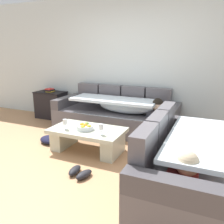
% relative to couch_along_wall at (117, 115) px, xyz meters
% --- Properties ---
extents(ground_plane, '(14.00, 14.00, 0.00)m').
position_rel_couch_along_wall_xyz_m(ground_plane, '(0.07, -1.63, -0.33)').
color(ground_plane, tan).
extents(back_wall, '(9.00, 0.10, 2.70)m').
position_rel_couch_along_wall_xyz_m(back_wall, '(0.07, 0.52, 1.02)').
color(back_wall, silver).
rests_on(back_wall, ground_plane).
extents(couch_along_wall, '(2.47, 0.92, 0.88)m').
position_rel_couch_along_wall_xyz_m(couch_along_wall, '(0.00, 0.00, 0.00)').
color(couch_along_wall, '#5A565B').
rests_on(couch_along_wall, ground_plane).
extents(couch_near_window, '(0.92, 2.01, 0.88)m').
position_rel_couch_along_wall_xyz_m(couch_near_window, '(1.53, -1.60, 0.01)').
color(couch_near_window, '#5A565B').
rests_on(couch_near_window, ground_plane).
extents(coffee_table, '(1.20, 0.68, 0.38)m').
position_rel_couch_along_wall_xyz_m(coffee_table, '(-0.07, -1.10, -0.09)').
color(coffee_table, beige).
rests_on(coffee_table, ground_plane).
extents(fruit_bowl, '(0.28, 0.28, 0.10)m').
position_rel_couch_along_wall_xyz_m(fruit_bowl, '(-0.08, -1.15, 0.09)').
color(fruit_bowl, silver).
rests_on(fruit_bowl, coffee_table).
extents(wine_glass_near_left, '(0.07, 0.07, 0.17)m').
position_rel_couch_along_wall_xyz_m(wine_glass_near_left, '(-0.38, -1.26, 0.17)').
color(wine_glass_near_left, silver).
rests_on(wine_glass_near_left, coffee_table).
extents(wine_glass_near_right, '(0.07, 0.07, 0.17)m').
position_rel_couch_along_wall_xyz_m(wine_glass_near_right, '(0.26, -1.25, 0.17)').
color(wine_glass_near_right, silver).
rests_on(wine_glass_near_right, coffee_table).
extents(open_magazine, '(0.29, 0.23, 0.01)m').
position_rel_couch_along_wall_xyz_m(open_magazine, '(0.16, -1.03, 0.06)').
color(open_magazine, white).
rests_on(open_magazine, coffee_table).
extents(side_cabinet, '(0.72, 0.44, 0.64)m').
position_rel_couch_along_wall_xyz_m(side_cabinet, '(-1.83, 0.22, -0.01)').
color(side_cabinet, black).
rests_on(side_cabinet, ground_plane).
extents(book_stack_on_cabinet, '(0.17, 0.22, 0.08)m').
position_rel_couch_along_wall_xyz_m(book_stack_on_cabinet, '(-1.83, 0.22, 0.35)').
color(book_stack_on_cabinet, gold).
rests_on(book_stack_on_cabinet, side_cabinet).
extents(pair_of_shoes, '(0.33, 0.33, 0.09)m').
position_rel_couch_along_wall_xyz_m(pair_of_shoes, '(0.22, -1.85, -0.28)').
color(pair_of_shoes, black).
rests_on(pair_of_shoes, ground_plane).
extents(crumpled_garment, '(0.45, 0.39, 0.12)m').
position_rel_couch_along_wall_xyz_m(crumpled_garment, '(-0.85, -1.08, -0.27)').
color(crumpled_garment, '#191933').
rests_on(crumpled_garment, ground_plane).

